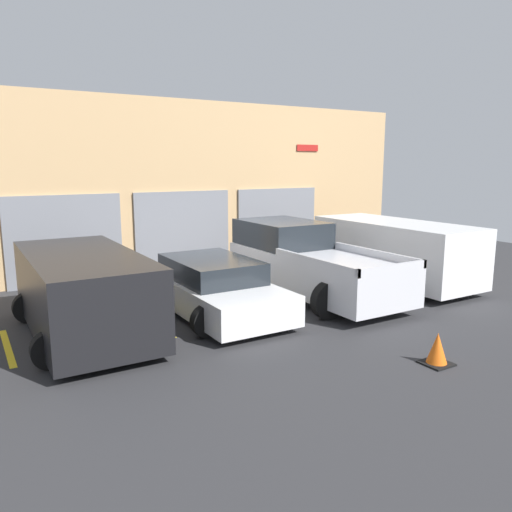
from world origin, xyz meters
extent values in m
plane|color=#2D2D30|center=(0.00, 0.00, 0.00)|extent=(28.00, 28.00, 0.00)
cube|color=tan|center=(0.00, 3.30, 2.63)|extent=(16.51, 0.60, 5.25)
cube|color=slate|center=(-3.70, 2.96, 1.25)|extent=(3.10, 0.08, 2.50)
cube|color=slate|center=(-0.20, 2.96, 1.25)|extent=(3.10, 0.08, 2.50)
cube|color=slate|center=(3.30, 2.96, 1.25)|extent=(3.10, 0.08, 2.50)
cube|color=#B21E19|center=(4.54, 2.97, 3.87)|extent=(0.90, 0.03, 0.22)
cube|color=silver|center=(1.41, -1.61, 0.67)|extent=(1.96, 5.34, 0.88)
cube|color=#1E2328|center=(1.41, -0.14, 1.45)|extent=(1.80, 2.40, 0.69)
cube|color=silver|center=(0.47, -2.81, 1.20)|extent=(0.08, 2.94, 0.18)
cube|color=silver|center=(2.34, -2.81, 1.20)|extent=(0.08, 2.94, 0.18)
cube|color=silver|center=(1.41, -4.24, 1.20)|extent=(1.96, 0.08, 0.18)
cylinder|color=black|center=(0.54, 0.05, 0.42)|extent=(0.83, 0.22, 0.83)
cylinder|color=black|center=(2.27, 0.05, 0.42)|extent=(0.83, 0.22, 0.83)
cylinder|color=black|center=(0.54, -3.26, 0.42)|extent=(0.83, 0.22, 0.83)
cylinder|color=black|center=(2.27, -3.26, 0.42)|extent=(0.83, 0.22, 0.83)
cube|color=white|center=(-1.41, -1.61, 0.46)|extent=(1.85, 4.38, 0.62)
cube|color=#1E2328|center=(-1.41, -1.50, 1.01)|extent=(1.63, 2.41, 0.47)
cylinder|color=black|center=(-2.22, -0.25, 0.32)|extent=(0.64, 0.22, 0.64)
cylinder|color=black|center=(-0.59, -0.25, 0.32)|extent=(0.64, 0.22, 0.64)
cylinder|color=black|center=(-2.22, -2.97, 0.32)|extent=(0.64, 0.22, 0.64)
cylinder|color=black|center=(-0.59, -2.97, 0.32)|extent=(0.64, 0.22, 0.64)
cube|color=white|center=(4.22, -1.61, 0.96)|extent=(1.91, 4.84, 1.56)
cube|color=#1E2328|center=(4.22, 0.76, 1.50)|extent=(1.72, 0.06, 0.28)
cylinder|color=black|center=(3.37, -0.11, 0.36)|extent=(0.72, 0.22, 0.72)
cylinder|color=black|center=(5.06, -0.11, 0.36)|extent=(0.72, 0.22, 0.72)
cylinder|color=black|center=(3.37, -3.11, 0.36)|extent=(0.72, 0.22, 0.72)
cylinder|color=black|center=(5.06, -3.11, 0.36)|extent=(0.72, 0.22, 0.72)
cube|color=black|center=(-4.22, -1.61, 0.90)|extent=(1.94, 4.61, 1.47)
cube|color=#1E2328|center=(-4.22, 0.65, 1.39)|extent=(1.74, 0.06, 0.28)
cylinder|color=black|center=(-5.07, -0.18, 0.32)|extent=(0.64, 0.22, 0.64)
cylinder|color=black|center=(-3.36, -0.18, 0.32)|extent=(0.64, 0.22, 0.64)
cylinder|color=black|center=(-5.07, -3.04, 0.32)|extent=(0.64, 0.22, 0.64)
cylinder|color=black|center=(-3.36, -3.04, 0.32)|extent=(0.64, 0.22, 0.64)
cube|color=gold|center=(-5.62, -1.61, 0.00)|extent=(0.12, 2.20, 0.01)
cube|color=gold|center=(-2.81, -1.61, 0.00)|extent=(0.12, 2.20, 0.01)
cube|color=gold|center=(0.00, -1.61, 0.00)|extent=(0.12, 2.20, 0.01)
cube|color=gold|center=(2.81, -1.61, 0.00)|extent=(0.12, 2.20, 0.01)
cube|color=gold|center=(5.62, -1.61, 0.00)|extent=(0.12, 2.20, 0.01)
cube|color=black|center=(0.51, -6.17, 0.01)|extent=(0.47, 0.47, 0.03)
cone|color=orange|center=(0.51, -6.17, 0.28)|extent=(0.36, 0.36, 0.55)
camera|label=1|loc=(-6.16, -11.41, 3.32)|focal=35.00mm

